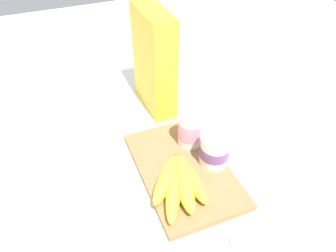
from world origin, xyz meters
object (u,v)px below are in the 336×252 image
spoon (231,251)px  banana_bunch (179,182)px  cutting_board (183,169)px  cereal_box (154,61)px  yogurt_cup_back (215,150)px  yogurt_cup_front (190,128)px

spoon → banana_bunch: bearing=-167.7°
cutting_board → banana_bunch: bearing=-34.2°
cereal_box → banana_bunch: size_ratio=1.58×
cutting_board → cereal_box: 0.32m
yogurt_cup_back → banana_bunch: yogurt_cup_back is taller
cereal_box → yogurt_cup_back: cereal_box is taller
banana_bunch → yogurt_cup_back: bearing=110.8°
cutting_board → spoon: cutting_board is taller
yogurt_cup_front → banana_bunch: 0.15m
banana_bunch → cutting_board: bearing=145.8°
yogurt_cup_front → banana_bunch: yogurt_cup_front is taller
cutting_board → yogurt_cup_front: size_ratio=3.38×
cereal_box → yogurt_cup_back: bearing=-172.9°
cereal_box → banana_bunch: cereal_box is taller
cutting_board → yogurt_cup_back: (0.01, 0.08, 0.05)m
cutting_board → yogurt_cup_front: bearing=145.9°
yogurt_cup_back → banana_bunch: size_ratio=0.43×
cereal_box → banana_bunch: bearing=167.5°
yogurt_cup_front → spoon: bearing=-8.9°
yogurt_cup_back → cereal_box: bearing=-171.7°
yogurt_cup_front → banana_bunch: bearing=-34.1°
banana_bunch → spoon: banana_bunch is taller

